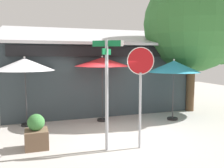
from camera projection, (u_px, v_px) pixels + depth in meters
ground_plane at (121, 136)px, 8.23m from camera, size 28.00×28.00×0.10m
cafe_building at (91, 74)px, 12.93m from camera, size 8.94×5.76×4.38m
street_sign_post at (107, 85)px, 6.70m from camera, size 0.73×0.68×3.08m
stop_sign at (140, 78)px, 6.85m from camera, size 0.76×0.18×2.89m
patio_umbrella_ivory_left at (25, 65)px, 9.09m from camera, size 2.19×2.19×2.64m
patio_umbrella_crimson_center at (102, 62)px, 9.79m from camera, size 2.23×2.23×2.67m
patio_umbrella_teal_right at (174, 67)px, 10.01m from camera, size 2.12×2.12×2.53m
shade_tree at (199, 25)px, 11.48m from camera, size 5.05×4.60×6.49m
sidewalk_planter at (36, 133)px, 7.01m from camera, size 0.65×0.65×1.00m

